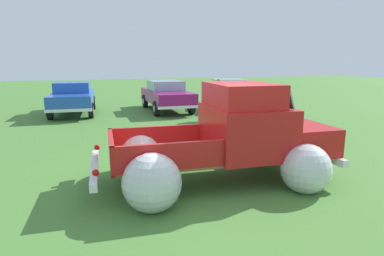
% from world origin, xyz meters
% --- Properties ---
extents(ground_plane, '(80.00, 80.00, 0.00)m').
position_xyz_m(ground_plane, '(0.00, 0.00, 0.00)').
color(ground_plane, '#477A33').
extents(vintage_pickup_truck, '(4.74, 3.01, 1.96)m').
position_xyz_m(vintage_pickup_truck, '(0.39, -0.03, 0.76)').
color(vintage_pickup_truck, black).
rests_on(vintage_pickup_truck, ground).
extents(show_car_0, '(2.10, 4.34, 1.43)m').
position_xyz_m(show_car_0, '(-2.68, 9.97, 0.78)').
color(show_car_0, black).
rests_on(show_car_0, ground).
extents(show_car_1, '(1.89, 4.53, 1.43)m').
position_xyz_m(show_car_1, '(1.56, 9.59, 0.78)').
color(show_car_1, black).
rests_on(show_car_1, ground).
extents(show_car_2, '(3.08, 4.99, 1.43)m').
position_xyz_m(show_car_2, '(5.05, 9.95, 0.79)').
color(show_car_2, black).
rests_on(show_car_2, ground).
extents(spectator_0, '(0.47, 0.50, 1.66)m').
position_xyz_m(spectator_0, '(2.95, 6.47, 0.94)').
color(spectator_0, black).
rests_on(spectator_0, ground).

